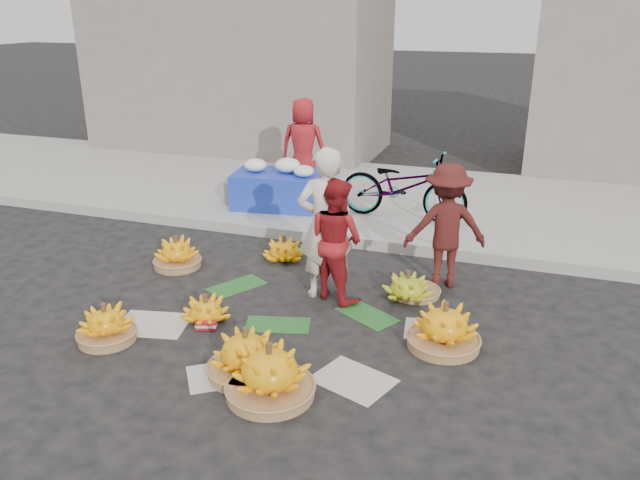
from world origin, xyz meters
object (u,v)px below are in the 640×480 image
(vendor_cream, at_px, (326,224))
(bicycle, at_px, (403,186))
(flower_table, at_px, (277,187))
(banana_bunch_0, at_px, (206,310))
(banana_bunch_4, at_px, (444,327))

(vendor_cream, distance_m, bicycle, 2.54)
(vendor_cream, bearing_deg, flower_table, -85.91)
(flower_table, bearing_deg, vendor_cream, -64.81)
(banana_bunch_0, height_order, flower_table, flower_table)
(banana_bunch_4, xyz_separation_m, vendor_cream, (-1.41, 0.71, 0.63))
(banana_bunch_4, bearing_deg, vendor_cream, 153.22)
(banana_bunch_0, relative_size, bicycle, 0.30)
(banana_bunch_4, height_order, vendor_cream, vendor_cream)
(flower_table, distance_m, bicycle, 1.94)
(banana_bunch_4, distance_m, bicycle, 3.43)
(vendor_cream, bearing_deg, banana_bunch_0, 17.36)
(banana_bunch_0, xyz_separation_m, banana_bunch_4, (2.36, 0.28, 0.08))
(banana_bunch_0, xyz_separation_m, vendor_cream, (0.95, 0.99, 0.71))
(banana_bunch_4, bearing_deg, bicycle, 108.64)
(banana_bunch_0, height_order, bicycle, bicycle)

